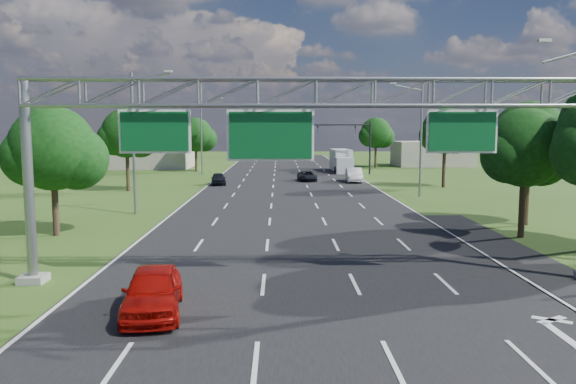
{
  "coord_description": "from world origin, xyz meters",
  "views": [
    {
      "loc": [
        -1.17,
        -10.01,
        6.12
      ],
      "look_at": [
        -0.78,
        14.55,
        3.33
      ],
      "focal_mm": 35.0,
      "sensor_mm": 36.0,
      "label": 1
    }
  ],
  "objects_px": {
    "red_coupe": "(153,291)",
    "box_truck": "(341,161)",
    "sign_gantry": "(318,108)",
    "traffic_signal": "(344,136)"
  },
  "relations": [
    {
      "from": "sign_gantry",
      "to": "traffic_signal",
      "type": "distance_m",
      "value": 53.51
    },
    {
      "from": "sign_gantry",
      "to": "red_coupe",
      "type": "distance_m",
      "value": 9.22
    },
    {
      "from": "traffic_signal",
      "to": "sign_gantry",
      "type": "bearing_deg",
      "value": -97.68
    },
    {
      "from": "sign_gantry",
      "to": "traffic_signal",
      "type": "relative_size",
      "value": 1.92
    },
    {
      "from": "traffic_signal",
      "to": "box_truck",
      "type": "height_order",
      "value": "traffic_signal"
    },
    {
      "from": "red_coupe",
      "to": "sign_gantry",
      "type": "bearing_deg",
      "value": 26.74
    },
    {
      "from": "traffic_signal",
      "to": "red_coupe",
      "type": "xyz_separation_m",
      "value": [
        -12.84,
        -56.9,
        -4.39
      ]
    },
    {
      "from": "sign_gantry",
      "to": "red_coupe",
      "type": "height_order",
      "value": "sign_gantry"
    },
    {
      "from": "red_coupe",
      "to": "box_truck",
      "type": "height_order",
      "value": "box_truck"
    },
    {
      "from": "sign_gantry",
      "to": "traffic_signal",
      "type": "xyz_separation_m",
      "value": [
        7.15,
        53.0,
        -1.72
      ]
    }
  ]
}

